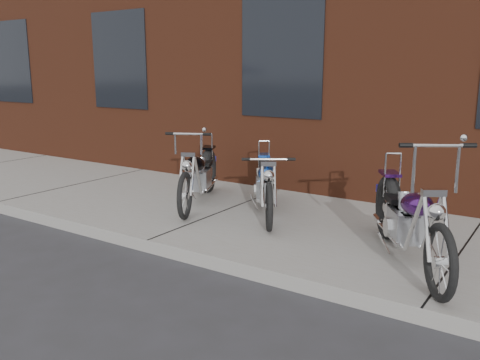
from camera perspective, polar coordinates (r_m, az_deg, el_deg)
The scene contains 5 objects.
ground at distance 5.87m, azimuth -10.31°, elevation -8.05°, with size 120.00×120.00×0.00m, color #2D2D2F.
sidewalk at distance 6.94m, azimuth -1.71°, elevation -4.01°, with size 22.00×3.00×0.15m, color #959593.
chopper_purple at distance 5.25m, azimuth 18.41°, elevation -4.51°, with size 1.32×1.97×1.27m.
chopper_blue at distance 6.70m, azimuth 2.94°, elevation -0.69°, with size 1.22×1.76×0.89m.
chopper_third at distance 7.21m, azimuth -4.65°, elevation 0.34°, with size 1.01×1.97×1.08m.
Camera 1 is at (3.87, -3.92, 2.01)m, focal length 38.00 mm.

